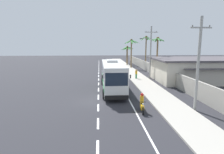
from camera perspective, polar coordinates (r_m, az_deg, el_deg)
The scene contains 16 objects.
ground_plane at distance 19.98m, azimuth -4.16°, elevation -7.02°, with size 160.00×160.00×0.00m, color #28282D.
sidewalk_kerb at distance 30.41m, azimuth 8.84°, elevation -1.09°, with size 3.20×90.00×0.14m, color #A8A399.
lane_markings at distance 34.08m, azimuth -0.75°, elevation 0.10°, with size 3.41×71.00×0.01m.
boundary_wall at distance 35.06m, azimuth 13.52°, elevation 1.74°, with size 0.24×60.00×1.98m, color #9E998E.
coach_bus_foreground at distance 23.86m, azimuth 0.14°, elevation 0.64°, with size 2.91×11.15×3.78m.
motorcycle_beside_bus at distance 16.69m, azimuth 9.06°, elevation -8.18°, with size 0.56×1.96×1.63m.
motorcycle_trailing at distance 34.06m, azimuth 2.94°, elevation 1.17°, with size 0.56×1.96×1.56m.
pedestrian_near_kerb at distance 31.71m, azimuth 7.35°, elevation 1.03°, with size 0.36×0.36×1.57m.
utility_pole_nearest at distance 17.67m, azimuth 24.67°, elevation 3.86°, with size 1.82×0.24×8.09m.
utility_pole_mid at distance 32.41m, azimuth 11.52°, elevation 7.73°, with size 2.98×0.24×8.73m.
palm_nearest at distance 56.35m, azimuth 4.57°, elevation 7.41°, with size 2.74×2.64×4.94m.
palm_second at distance 36.73m, azimuth 13.62°, elevation 8.44°, with size 2.75×2.70×7.17m.
palm_third at distance 43.49m, azimuth 10.27°, elevation 9.33°, with size 3.19×3.19×7.67m.
palm_fourth at distance 52.34m, azimuth 4.65°, elevation 7.72°, with size 3.78×3.36×5.38m.
palm_farthest at distance 46.31m, azimuth 5.90°, elevation 8.97°, with size 3.75×3.79×7.07m.
roadside_building at distance 33.54m, azimuth 25.84°, elevation 2.08°, with size 15.92×9.88×3.61m.
Camera 1 is at (0.15, -19.12, 5.81)m, focal length 30.17 mm.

